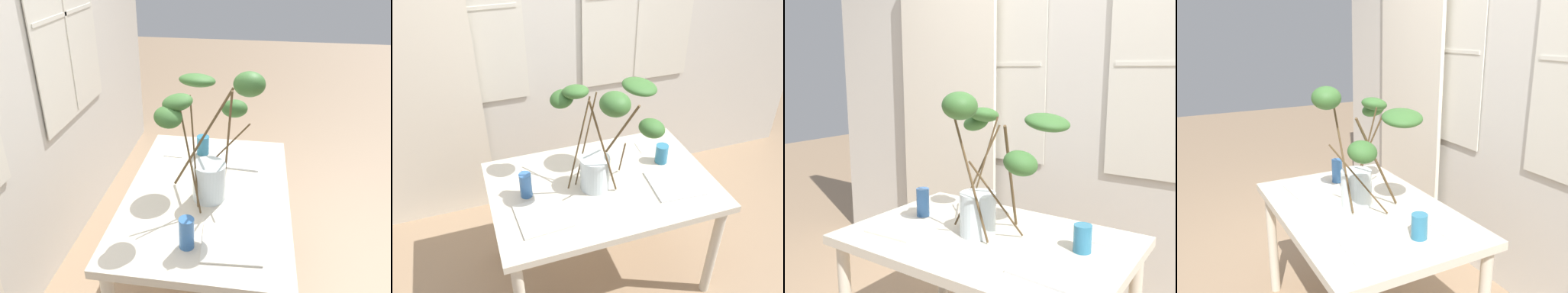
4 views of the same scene
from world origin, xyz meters
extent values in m
cube|color=beige|center=(0.00, 1.05, 1.37)|extent=(4.40, 0.12, 2.75)
cube|color=white|center=(-0.64, 0.98, 1.53)|extent=(0.80, 0.01, 1.24)
cube|color=silver|center=(-0.64, 0.98, 1.53)|extent=(0.87, 0.01, 1.31)
cube|color=silver|center=(-0.64, 0.97, 1.53)|extent=(0.02, 0.01, 1.24)
cube|color=silver|center=(-0.64, 0.97, 1.53)|extent=(0.80, 0.01, 0.02)
cube|color=silver|center=(-0.97, 0.91, 1.11)|extent=(0.84, 0.03, 2.22)
cube|color=beige|center=(0.00, 0.00, 0.72)|extent=(1.28, 0.85, 0.04)
cylinder|color=beige|center=(-0.58, 0.36, 0.35)|extent=(0.06, 0.06, 0.70)
cylinder|color=silver|center=(-0.05, -0.01, 0.85)|extent=(0.17, 0.17, 0.20)
cylinder|color=silver|center=(-0.05, -0.01, 0.78)|extent=(0.15, 0.15, 0.06)
cylinder|color=brown|center=(-0.03, -0.10, 1.06)|extent=(0.18, 0.04, 0.60)
ellipsoid|color=#38662D|center=(-0.02, -0.18, 1.36)|extent=(0.18, 0.17, 0.13)
cylinder|color=brown|center=(0.09, 0.04, 1.02)|extent=(0.12, 0.30, 0.53)
ellipsoid|color=#38662D|center=(0.24, 0.09, 1.28)|extent=(0.25, 0.25, 0.11)
cylinder|color=brown|center=(-0.11, 0.07, 1.00)|extent=(0.18, 0.14, 0.49)
ellipsoid|color=#38662D|center=(-0.18, 0.16, 1.24)|extent=(0.19, 0.19, 0.11)
cylinder|color=brown|center=(-0.08, 0.06, 1.02)|extent=(0.15, 0.07, 0.53)
ellipsoid|color=#38662D|center=(-0.11, 0.13, 1.29)|extent=(0.18, 0.19, 0.10)
cylinder|color=brown|center=(0.09, -0.06, 0.95)|extent=(0.11, 0.28, 0.39)
ellipsoid|color=#38662D|center=(0.22, -0.11, 1.14)|extent=(0.19, 0.18, 0.14)
cylinder|color=#386BAD|center=(-0.43, 0.04, 0.82)|extent=(0.07, 0.07, 0.15)
cylinder|color=teal|center=(0.42, 0.08, 0.80)|extent=(0.08, 0.08, 0.12)
cube|color=silver|center=(-0.39, -0.15, 0.75)|extent=(0.28, 0.28, 0.01)
cube|color=white|center=(0.39, -0.14, 0.75)|extent=(0.29, 0.29, 0.01)
cube|color=silver|center=(0.43, 0.25, 0.75)|extent=(0.19, 0.13, 0.00)
camera|label=1|loc=(-1.74, -0.20, 1.93)|focal=36.51mm
camera|label=2|loc=(-0.66, -1.68, 2.23)|focal=37.21mm
camera|label=3|loc=(1.02, -1.55, 1.51)|focal=39.41mm
camera|label=4|loc=(1.83, -0.91, 1.68)|focal=37.89mm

